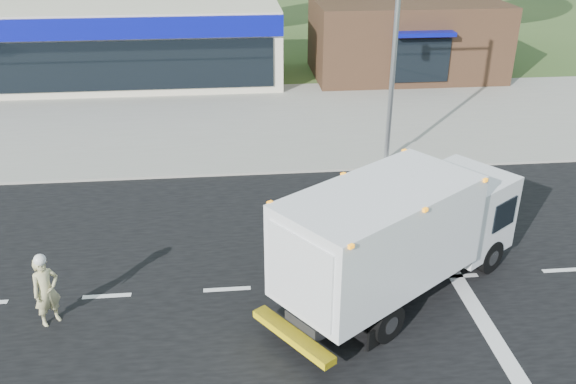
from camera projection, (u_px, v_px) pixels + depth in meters
The scene contains 10 objects.
ground at pixel (343, 283), 15.78m from camera, with size 120.00×120.00×0.00m, color #385123.
road_asphalt at pixel (343, 283), 15.77m from camera, with size 60.00×14.00×0.02m, color black.
sidewalk at pixel (305, 159), 23.09m from camera, with size 60.00×2.40×0.12m, color gray.
parking_apron at pixel (289, 111), 28.30m from camera, with size 60.00×9.00×0.02m, color gray.
lane_markings at pixel (408, 311), 14.68m from camera, with size 55.20×7.00×0.01m.
ems_box_truck at pixel (400, 231), 14.51m from camera, with size 7.15×5.99×3.19m.
emergency_worker at pixel (46, 290), 13.94m from camera, with size 0.76×0.73×1.86m.
retail_strip_mall at pixel (108, 45), 31.93m from camera, with size 18.00×6.20×4.00m.
brown_storefront at pixel (405, 38), 33.39m from camera, with size 10.00×6.70×4.00m.
traffic_signal_pole at pixel (377, 31), 20.63m from camera, with size 3.51×0.25×8.00m.
Camera 1 is at (-2.71, -12.94, 9.04)m, focal length 38.00 mm.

